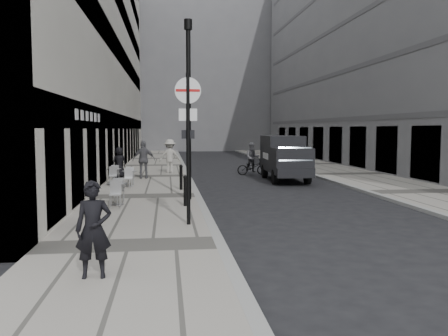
# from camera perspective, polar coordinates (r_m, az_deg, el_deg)

# --- Properties ---
(ground) EXTENTS (120.00, 120.00, 0.00)m
(ground) POSITION_cam_1_polar(r_m,az_deg,el_deg) (8.14, 1.70, -14.17)
(ground) COLOR black
(ground) RESTS_ON ground
(sidewalk) EXTENTS (4.00, 60.00, 0.12)m
(sidewalk) POSITION_cam_1_polar(r_m,az_deg,el_deg) (25.76, -8.76, -1.08)
(sidewalk) COLOR gray
(sidewalk) RESTS_ON ground
(far_sidewalk) EXTENTS (4.00, 60.00, 0.12)m
(far_sidewalk) POSITION_cam_1_polar(r_m,az_deg,el_deg) (27.68, 14.65, -0.78)
(far_sidewalk) COLOR gray
(far_sidewalk) RESTS_ON ground
(building_left) EXTENTS (4.00, 45.00, 18.00)m
(building_left) POSITION_cam_1_polar(r_m,az_deg,el_deg) (33.10, -15.80, 15.63)
(building_left) COLOR beige
(building_left) RESTS_ON ground
(building_right) EXTENTS (6.00, 45.00, 20.00)m
(building_right) POSITION_cam_1_polar(r_m,az_deg,el_deg) (36.27, 18.72, 16.19)
(building_right) COLOR slate
(building_right) RESTS_ON ground
(building_far) EXTENTS (24.00, 16.00, 22.00)m
(building_far) POSITION_cam_1_polar(r_m,az_deg,el_deg) (64.22, -4.60, 12.19)
(building_far) COLOR slate
(building_far) RESTS_ON ground
(walking_man) EXTENTS (0.62, 0.43, 1.65)m
(walking_man) POSITION_cam_1_polar(r_m,az_deg,el_deg) (8.34, -15.43, -7.14)
(walking_man) COLOR black
(walking_man) RESTS_ON sidewalk
(sign_post) EXTENTS (0.68, 0.10, 3.96)m
(sign_post) POSITION_cam_1_polar(r_m,az_deg,el_deg) (12.39, -4.35, 4.79)
(sign_post) COLOR black
(sign_post) RESTS_ON sidewalk
(lamppost) EXTENTS (0.28, 0.28, 6.33)m
(lamppost) POSITION_cam_1_polar(r_m,az_deg,el_deg) (16.96, -4.28, 8.11)
(lamppost) COLOR black
(lamppost) RESTS_ON sidewalk
(bollard_near) EXTENTS (0.12, 0.12, 0.94)m
(bollard_near) POSITION_cam_1_polar(r_m,az_deg,el_deg) (15.57, -4.67, -2.85)
(bollard_near) COLOR black
(bollard_near) RESTS_ON sidewalk
(bollard_far) EXTENTS (0.13, 0.13, 0.97)m
(bollard_far) POSITION_cam_1_polar(r_m,az_deg,el_deg) (19.74, -5.19, -1.20)
(bollard_far) COLOR black
(bollard_far) RESTS_ON sidewalk
(panel_van) EXTENTS (1.99, 4.92, 2.28)m
(panel_van) POSITION_cam_1_polar(r_m,az_deg,el_deg) (24.36, 7.27, 1.50)
(panel_van) COLOR black
(panel_van) RESTS_ON ground
(cyclist) EXTENTS (1.73, 0.65, 1.86)m
(cyclist) POSITION_cam_1_polar(r_m,az_deg,el_deg) (27.14, 3.43, 0.68)
(cyclist) COLOR black
(cyclist) RESTS_ON ground
(pedestrian_a) EXTENTS (1.14, 0.50, 1.92)m
(pedestrian_a) POSITION_cam_1_polar(r_m,az_deg,el_deg) (24.38, -9.63, 0.99)
(pedestrian_a) COLOR #58585D
(pedestrian_a) RESTS_ON sidewalk
(pedestrian_b) EXTENTS (1.30, 0.82, 1.93)m
(pedestrian_b) POSITION_cam_1_polar(r_m,az_deg,el_deg) (27.21, -6.53, 1.42)
(pedestrian_b) COLOR #B1ADA3
(pedestrian_b) RESTS_ON sidewalk
(pedestrian_c) EXTENTS (0.92, 0.83, 1.58)m
(pedestrian_c) POSITION_cam_1_polar(r_m,az_deg,el_deg) (25.09, -12.49, 0.66)
(pedestrian_c) COLOR black
(pedestrian_c) RESTS_ON sidewalk
(cafe_table_near) EXTENTS (0.67, 1.50, 0.86)m
(cafe_table_near) POSITION_cam_1_polar(r_m,az_deg,el_deg) (16.09, -12.73, -2.83)
(cafe_table_near) COLOR #A5A5A7
(cafe_table_near) RESTS_ON sidewalk
(cafe_table_mid) EXTENTS (0.63, 1.42, 0.81)m
(cafe_table_mid) POSITION_cam_1_polar(r_m,az_deg,el_deg) (21.21, -11.33, -1.08)
(cafe_table_mid) COLOR silver
(cafe_table_mid) RESTS_ON sidewalk
(cafe_table_far) EXTENTS (0.65, 1.46, 0.83)m
(cafe_table_far) POSITION_cam_1_polar(r_m,az_deg,el_deg) (22.32, -13.07, -0.79)
(cafe_table_far) COLOR #B1B1B4
(cafe_table_far) RESTS_ON sidewalk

